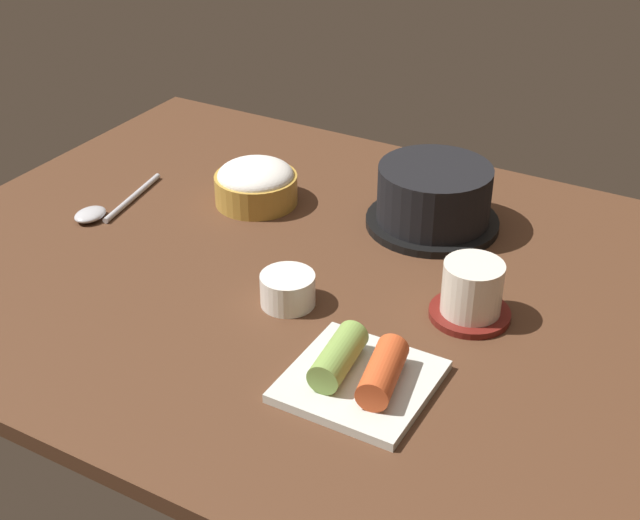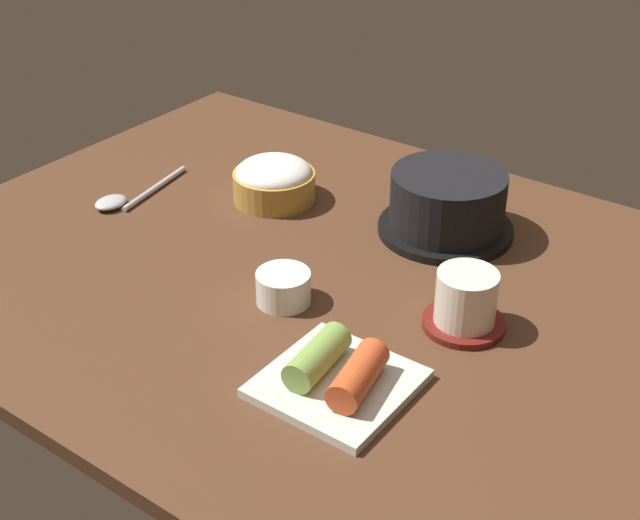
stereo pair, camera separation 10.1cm
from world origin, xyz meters
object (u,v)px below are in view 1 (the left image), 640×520
(rice_bowl, at_px, (256,183))
(kimchi_plate, at_px, (360,373))
(banchan_cup_center, at_px, (288,289))
(spoon, at_px, (103,209))
(tea_cup_with_saucer, at_px, (472,292))
(stone_pot, at_px, (434,197))

(rice_bowl, relative_size, kimchi_plate, 0.81)
(banchan_cup_center, distance_m, spoon, 0.33)
(banchan_cup_center, bearing_deg, tea_cup_with_saucer, 22.34)
(stone_pot, height_order, banchan_cup_center, stone_pot)
(stone_pot, distance_m, banchan_cup_center, 0.26)
(rice_bowl, height_order, tea_cup_with_saucer, tea_cup_with_saucer)
(tea_cup_with_saucer, bearing_deg, banchan_cup_center, -157.66)
(tea_cup_with_saucer, height_order, kimchi_plate, tea_cup_with_saucer)
(stone_pot, distance_m, rice_bowl, 0.24)
(kimchi_plate, bearing_deg, tea_cup_with_saucer, 72.96)
(tea_cup_with_saucer, bearing_deg, spoon, -178.34)
(kimchi_plate, bearing_deg, banchan_cup_center, 147.10)
(rice_bowl, height_order, spoon, rice_bowl)
(stone_pot, bearing_deg, spoon, -154.86)
(stone_pot, distance_m, kimchi_plate, 0.34)
(rice_bowl, distance_m, tea_cup_with_saucer, 0.37)
(stone_pot, relative_size, tea_cup_with_saucer, 1.92)
(banchan_cup_center, distance_m, kimchi_plate, 0.16)
(spoon, bearing_deg, banchan_cup_center, -10.80)
(rice_bowl, bearing_deg, kimchi_plate, -42.61)
(banchan_cup_center, relative_size, kimchi_plate, 0.45)
(kimchi_plate, bearing_deg, stone_pot, 101.38)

